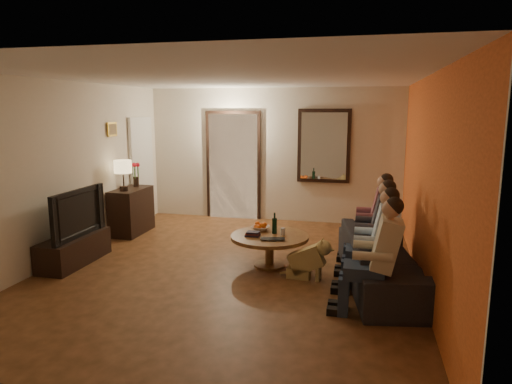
% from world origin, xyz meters
% --- Properties ---
extents(floor, '(5.00, 6.00, 0.01)m').
position_xyz_m(floor, '(0.00, 0.00, 0.00)').
color(floor, '#492D13').
rests_on(floor, ground).
extents(ceiling, '(5.00, 6.00, 0.01)m').
position_xyz_m(ceiling, '(0.00, 0.00, 2.60)').
color(ceiling, white).
rests_on(ceiling, back_wall).
extents(back_wall, '(5.00, 0.02, 2.60)m').
position_xyz_m(back_wall, '(0.00, 3.00, 1.30)').
color(back_wall, beige).
rests_on(back_wall, floor).
extents(front_wall, '(5.00, 0.02, 2.60)m').
position_xyz_m(front_wall, '(0.00, -3.00, 1.30)').
color(front_wall, beige).
rests_on(front_wall, floor).
extents(left_wall, '(0.02, 6.00, 2.60)m').
position_xyz_m(left_wall, '(-2.50, 0.00, 1.30)').
color(left_wall, beige).
rests_on(left_wall, floor).
extents(right_wall, '(0.02, 6.00, 2.60)m').
position_xyz_m(right_wall, '(2.50, 0.00, 1.30)').
color(right_wall, beige).
rests_on(right_wall, floor).
extents(orange_accent, '(0.01, 6.00, 2.60)m').
position_xyz_m(orange_accent, '(2.49, 0.00, 1.30)').
color(orange_accent, '#C55221').
rests_on(orange_accent, right_wall).
extents(kitchen_doorway, '(1.00, 0.06, 2.10)m').
position_xyz_m(kitchen_doorway, '(-0.80, 2.98, 1.05)').
color(kitchen_doorway, '#FFE0A5').
rests_on(kitchen_doorway, floor).
extents(door_trim, '(1.12, 0.04, 2.22)m').
position_xyz_m(door_trim, '(-0.80, 2.97, 1.05)').
color(door_trim, black).
rests_on(door_trim, floor).
extents(fridge_glimpse, '(0.45, 0.03, 1.70)m').
position_xyz_m(fridge_glimpse, '(-0.55, 2.98, 0.90)').
color(fridge_glimpse, silver).
rests_on(fridge_glimpse, floor).
extents(mirror_frame, '(1.00, 0.05, 1.40)m').
position_xyz_m(mirror_frame, '(1.00, 2.96, 1.50)').
color(mirror_frame, black).
rests_on(mirror_frame, back_wall).
extents(mirror_glass, '(0.86, 0.02, 1.26)m').
position_xyz_m(mirror_glass, '(1.00, 2.93, 1.50)').
color(mirror_glass, white).
rests_on(mirror_glass, back_wall).
extents(white_door, '(0.06, 0.85, 2.04)m').
position_xyz_m(white_door, '(-2.46, 2.30, 1.02)').
color(white_door, white).
rests_on(white_door, floor).
extents(framed_art, '(0.03, 0.28, 0.24)m').
position_xyz_m(framed_art, '(-2.47, 1.30, 1.85)').
color(framed_art, '#B28C33').
rests_on(framed_art, left_wall).
extents(art_canvas, '(0.01, 0.22, 0.18)m').
position_xyz_m(art_canvas, '(-2.46, 1.30, 1.85)').
color(art_canvas, brown).
rests_on(art_canvas, left_wall).
extents(dresser, '(0.45, 0.90, 0.80)m').
position_xyz_m(dresser, '(-2.25, 1.43, 0.40)').
color(dresser, black).
rests_on(dresser, floor).
extents(table_lamp, '(0.30, 0.30, 0.54)m').
position_xyz_m(table_lamp, '(-2.25, 1.21, 1.07)').
color(table_lamp, beige).
rests_on(table_lamp, dresser).
extents(flower_vase, '(0.14, 0.14, 0.44)m').
position_xyz_m(flower_vase, '(-2.25, 1.65, 1.02)').
color(flower_vase, red).
rests_on(flower_vase, dresser).
extents(tv_stand, '(0.45, 1.21, 0.40)m').
position_xyz_m(tv_stand, '(-2.25, -0.26, 0.20)').
color(tv_stand, black).
rests_on(tv_stand, floor).
extents(tv, '(1.18, 0.16, 0.68)m').
position_xyz_m(tv, '(-2.25, -0.26, 0.74)').
color(tv, black).
rests_on(tv, tv_stand).
extents(sofa, '(2.38, 1.24, 0.66)m').
position_xyz_m(sofa, '(2.05, -0.12, 0.33)').
color(sofa, black).
rests_on(sofa, floor).
extents(person_a, '(0.60, 0.40, 1.20)m').
position_xyz_m(person_a, '(1.95, -1.02, 0.60)').
color(person_a, tan).
rests_on(person_a, sofa).
extents(person_b, '(0.60, 0.40, 1.20)m').
position_xyz_m(person_b, '(1.95, -0.42, 0.60)').
color(person_b, tan).
rests_on(person_b, sofa).
extents(person_c, '(0.60, 0.40, 1.20)m').
position_xyz_m(person_c, '(1.95, 0.18, 0.60)').
color(person_c, tan).
rests_on(person_c, sofa).
extents(person_d, '(0.60, 0.40, 1.20)m').
position_xyz_m(person_d, '(1.95, 0.78, 0.60)').
color(person_d, tan).
rests_on(person_d, sofa).
extents(dog, '(0.58, 0.29, 0.56)m').
position_xyz_m(dog, '(1.07, -0.11, 0.28)').
color(dog, '#9E8348').
rests_on(dog, floor).
extents(coffee_table, '(1.35, 1.35, 0.45)m').
position_xyz_m(coffee_table, '(0.50, 0.27, 0.23)').
color(coffee_table, brown).
rests_on(coffee_table, floor).
extents(bowl, '(0.26, 0.26, 0.06)m').
position_xyz_m(bowl, '(0.32, 0.49, 0.48)').
color(bowl, white).
rests_on(bowl, coffee_table).
extents(oranges, '(0.20, 0.20, 0.08)m').
position_xyz_m(oranges, '(0.32, 0.49, 0.55)').
color(oranges, orange).
rests_on(oranges, bowl).
extents(wine_bottle, '(0.07, 0.07, 0.31)m').
position_xyz_m(wine_bottle, '(0.55, 0.37, 0.60)').
color(wine_bottle, black).
rests_on(wine_bottle, coffee_table).
extents(wine_glass, '(0.06, 0.06, 0.10)m').
position_xyz_m(wine_glass, '(0.68, 0.32, 0.50)').
color(wine_glass, silver).
rests_on(wine_glass, coffee_table).
extents(book_stack, '(0.20, 0.15, 0.07)m').
position_xyz_m(book_stack, '(0.28, 0.17, 0.48)').
color(book_stack, black).
rests_on(book_stack, coffee_table).
extents(laptop, '(0.37, 0.28, 0.03)m').
position_xyz_m(laptop, '(0.60, -0.01, 0.46)').
color(laptop, black).
rests_on(laptop, coffee_table).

